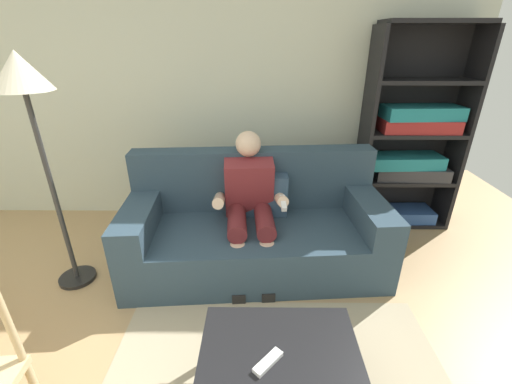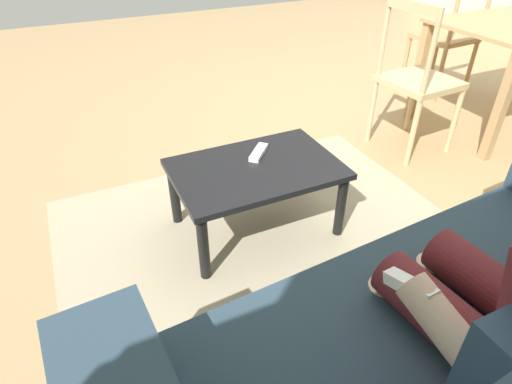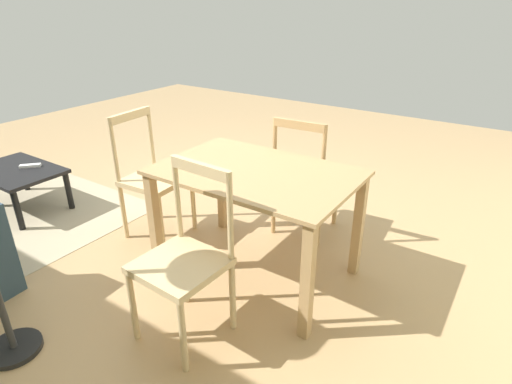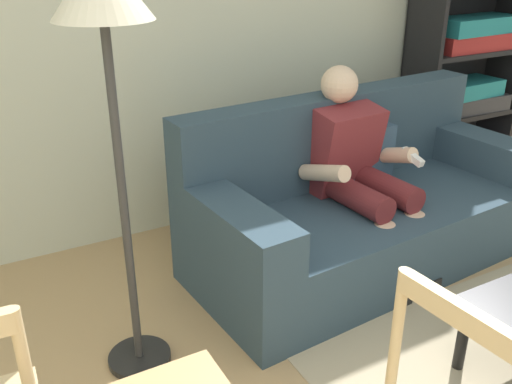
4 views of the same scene
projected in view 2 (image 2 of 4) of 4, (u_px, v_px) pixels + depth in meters
name	position (u px, v px, depth m)	size (l,w,h in m)	color
ground_plane	(359.00, 121.00, 3.35)	(8.60, 8.60, 0.00)	tan
couch	(482.00, 374.00, 1.21)	(2.14, 1.06, 0.93)	#2D4251
coffee_table	(256.00, 176.00, 2.09)	(0.80, 0.53, 0.38)	black
tv_remote	(259.00, 152.00, 2.15)	(0.05, 0.17, 0.02)	white
dining_chair_facing_couch	(417.00, 81.00, 2.73)	(0.45, 0.45, 0.97)	#D1B27F
dining_chair_by_doorway	(447.00, 38.00, 3.57)	(0.45, 0.45, 0.95)	tan
area_rug	(256.00, 226.00, 2.27)	(2.00, 1.40, 0.01)	tan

